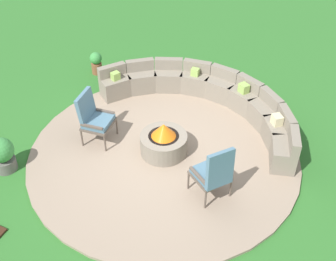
% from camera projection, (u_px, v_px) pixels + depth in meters
% --- Properties ---
extents(ground_plane, '(24.00, 24.00, 0.00)m').
position_uv_depth(ground_plane, '(164.00, 154.00, 8.33)').
color(ground_plane, '#2D6B28').
extents(patio_circle, '(5.36, 5.36, 0.06)m').
position_uv_depth(patio_circle, '(164.00, 153.00, 8.31)').
color(patio_circle, gray).
rests_on(patio_circle, ground_plane).
extents(fire_pit, '(0.93, 0.93, 0.69)m').
position_uv_depth(fire_pit, '(164.00, 141.00, 8.13)').
color(fire_pit, gray).
rests_on(fire_pit, patio_circle).
extents(curved_stone_bench, '(4.76, 2.28, 0.74)m').
position_uv_depth(curved_stone_bench, '(209.00, 98.00, 9.23)').
color(curved_stone_bench, gray).
rests_on(curved_stone_bench, patio_circle).
extents(lounge_chair_front_left, '(0.64, 0.66, 1.09)m').
position_uv_depth(lounge_chair_front_left, '(94.00, 117.00, 8.25)').
color(lounge_chair_front_left, brown).
rests_on(lounge_chair_front_left, patio_circle).
extents(lounge_chair_front_right, '(0.80, 0.82, 1.12)m').
position_uv_depth(lounge_chair_front_right, '(214.00, 173.00, 7.03)').
color(lounge_chair_front_right, brown).
rests_on(lounge_chair_front_right, patio_circle).
extents(potted_plant_0, '(0.31, 0.31, 0.58)m').
position_uv_depth(potted_plant_0, '(96.00, 62.00, 10.57)').
color(potted_plant_0, brown).
rests_on(potted_plant_0, ground_plane).
extents(potted_plant_1, '(0.48, 0.48, 0.71)m').
position_uv_depth(potted_plant_1, '(2.00, 154.00, 7.76)').
color(potted_plant_1, '#605B56').
rests_on(potted_plant_1, ground_plane).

